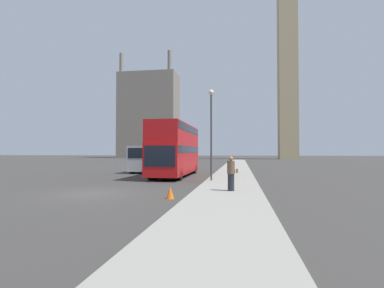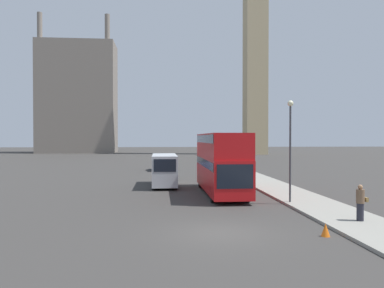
{
  "view_description": "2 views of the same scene",
  "coord_description": "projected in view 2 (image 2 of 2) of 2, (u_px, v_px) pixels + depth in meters",
  "views": [
    {
      "loc": [
        7.33,
        -13.95,
        2.09
      ],
      "look_at": [
        3.01,
        12.87,
        2.79
      ],
      "focal_mm": 28.0,
      "sensor_mm": 36.0,
      "label": 1
    },
    {
      "loc": [
        -2.55,
        -15.78,
        4.07
      ],
      "look_at": [
        0.54,
        19.95,
        3.47
      ],
      "focal_mm": 35.0,
      "sensor_mm": 36.0,
      "label": 2
    }
  ],
  "objects": [
    {
      "name": "ground_plane",
      "position": [
        220.0,
        233.0,
        16.0
      ],
      "size": [
        300.0,
        300.0,
        0.0
      ],
      "primitive_type": "plane",
      "color": "#383533"
    },
    {
      "name": "traffic_cone",
      "position": [
        326.0,
        230.0,
        15.39
      ],
      "size": [
        0.36,
        0.36,
        0.55
      ],
      "color": "orange",
      "rests_on": "ground_plane"
    },
    {
      "name": "sidewalk_strip",
      "position": [
        369.0,
        228.0,
        16.58
      ],
      "size": [
        3.41,
        120.0,
        0.15
      ],
      "color": "gray",
      "rests_on": "ground_plane"
    },
    {
      "name": "parked_sedan",
      "position": [
        159.0,
        165.0,
        46.77
      ],
      "size": [
        1.83,
        4.47,
        1.56
      ],
      "color": "navy",
      "rests_on": "ground_plane"
    },
    {
      "name": "building_block_distant",
      "position": [
        78.0,
        98.0,
        102.02
      ],
      "size": [
        20.22,
        10.9,
        36.42
      ],
      "color": "slate",
      "rests_on": "ground_plane"
    },
    {
      "name": "clock_tower",
      "position": [
        255.0,
        1.0,
        91.7
      ],
      "size": [
        5.58,
        5.75,
        73.72
      ],
      "color": "tan",
      "rests_on": "ground_plane"
    },
    {
      "name": "white_van",
      "position": [
        164.0,
        169.0,
        31.3
      ],
      "size": [
        2.03,
        6.08,
        2.64
      ],
      "color": "#B2B7BC",
      "rests_on": "ground_plane"
    },
    {
      "name": "pedestrian",
      "position": [
        360.0,
        203.0,
        17.62
      ],
      "size": [
        0.54,
        0.38,
        1.71
      ],
      "color": "#23232D",
      "rests_on": "sidewalk_strip"
    },
    {
      "name": "street_lamp",
      "position": [
        290.0,
        136.0,
        22.77
      ],
      "size": [
        0.36,
        0.36,
        6.19
      ],
      "color": "#38383D",
      "rests_on": "sidewalk_strip"
    },
    {
      "name": "red_double_decker_bus",
      "position": [
        221.0,
        160.0,
        27.11
      ],
      "size": [
        2.52,
        10.22,
        4.37
      ],
      "color": "#B71114",
      "rests_on": "ground_plane"
    }
  ]
}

